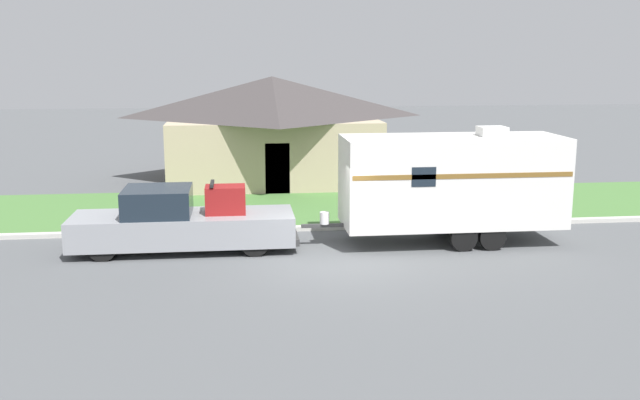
{
  "coord_description": "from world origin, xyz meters",
  "views": [
    {
      "loc": [
        -2.43,
        -18.67,
        5.59
      ],
      "look_at": [
        -0.04,
        1.76,
        1.4
      ],
      "focal_mm": 40.0,
      "sensor_mm": 36.0,
      "label": 1
    }
  ],
  "objects": [
    {
      "name": "mailbox",
      "position": [
        2.46,
        4.31,
        1.01
      ],
      "size": [
        0.48,
        0.2,
        1.32
      ],
      "color": "brown",
      "rests_on": "ground_plane"
    },
    {
      "name": "ground_plane",
      "position": [
        0.0,
        0.0,
        0.0
      ],
      "size": [
        120.0,
        120.0,
        0.0
      ],
      "primitive_type": "plane",
      "color": "#515456"
    },
    {
      "name": "travel_trailer",
      "position": [
        3.95,
        1.76,
        1.88
      ],
      "size": [
        7.82,
        2.36,
        3.51
      ],
      "color": "black",
      "rests_on": "ground_plane"
    },
    {
      "name": "pickup_truck",
      "position": [
        -4.09,
        1.76,
        0.83
      ],
      "size": [
        6.49,
        2.05,
        2.0
      ],
      "color": "black",
      "rests_on": "ground_plane"
    },
    {
      "name": "house_across_street",
      "position": [
        -0.82,
        13.65,
        2.42
      ],
      "size": [
        9.72,
        7.99,
        4.67
      ],
      "color": "tan",
      "rests_on": "ground_plane"
    },
    {
      "name": "curb_strip",
      "position": [
        0.0,
        3.75,
        0.07
      ],
      "size": [
        80.0,
        0.3,
        0.14
      ],
      "color": "beige",
      "rests_on": "ground_plane"
    },
    {
      "name": "lawn_strip",
      "position": [
        0.0,
        7.4,
        0.01
      ],
      "size": [
        80.0,
        7.0,
        0.03
      ],
      "color": "#477538",
      "rests_on": "ground_plane"
    }
  ]
}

